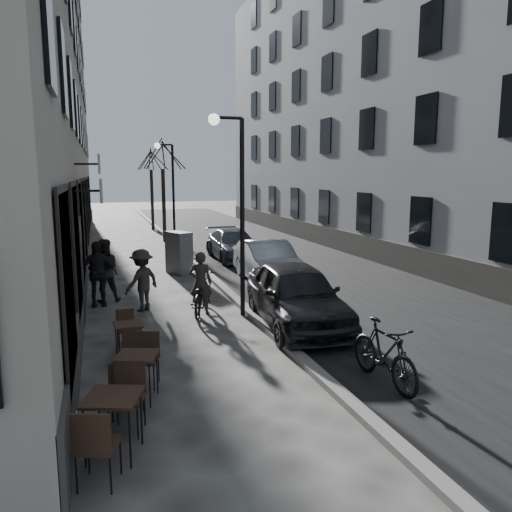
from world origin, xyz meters
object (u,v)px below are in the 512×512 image
streetlamp_near (236,194)px  bicycle (201,295)px  tree_near (162,154)px  moped (384,353)px  car_mid (268,262)px  pedestrian_near (104,270)px  car_far (233,245)px  bistro_set_b (137,373)px  tree_far (151,158)px  pedestrian_mid (142,280)px  car_near (296,295)px  bistro_set_a (114,419)px  pedestrian_far (97,274)px  bistro_set_c (129,336)px  utility_cabinet (179,253)px  sign_board (69,406)px  streetlamp_far (170,184)px

streetlamp_near → bicycle: 2.82m
tree_near → moped: (1.26, -19.92, -4.10)m
car_mid → moped: size_ratio=2.25×
pedestrian_near → car_far: pedestrian_near is taller
bistro_set_b → moped: size_ratio=0.85×
tree_near → tree_far: bearing=90.0°
tree_near → pedestrian_mid: bearing=-99.7°
bistro_set_b → car_near: 5.03m
bistro_set_a → pedestrian_far: pedestrian_far is taller
streetlamp_near → bicycle: streetlamp_near is taller
pedestrian_mid → car_mid: pedestrian_mid is taller
streetlamp_near → bistro_set_c: bearing=-142.5°
bicycle → car_far: 8.51m
utility_cabinet → bicycle: 5.58m
bistro_set_b → car_near: bearing=55.8°
bistro_set_b → car_far: car_far is taller
bistro_set_b → car_far: 13.64m
bistro_set_a → car_far: (5.42, 14.25, 0.12)m
sign_board → utility_cabinet: bearing=75.9°
tree_far → sign_board: size_ratio=5.54×
car_near → moped: car_near is taller
streetlamp_far → bistro_set_a: streetlamp_far is taller
bistro_set_a → sign_board: sign_board is taller
tree_near → streetlamp_far: bearing=-91.4°
tree_far → car_near: bearing=-87.2°
pedestrian_mid → car_far: 8.47m
tree_far → moped: 26.27m
bicycle → pedestrian_near: size_ratio=1.06×
car_mid → moped: bearing=-93.6°
streetlamp_far → pedestrian_mid: streetlamp_far is taller
car_near → utility_cabinet: bearing=108.1°
streetlamp_far → bistro_set_a: 18.32m
bistro_set_b → bistro_set_c: size_ratio=1.16×
bistro_set_c → bistro_set_a: bearing=-98.8°
pedestrian_far → bicycle: bearing=-35.0°
streetlamp_far → streetlamp_near: bearing=-90.0°
bistro_set_b → car_far: bearing=87.2°
utility_cabinet → bistro_set_c: bearing=-129.5°
tree_far → utility_cabinet: bearing=-92.3°
streetlamp_far → pedestrian_near: size_ratio=2.78×
pedestrian_mid → moped: pedestrian_mid is taller
pedestrian_far → car_near: pedestrian_far is taller
pedestrian_mid → car_mid: (4.39, 2.40, -0.14)m
streetlamp_far → car_far: (2.18, -3.58, -2.53)m
bistro_set_c → pedestrian_mid: 3.48m
streetlamp_far → tree_far: 9.12m
tree_near → pedestrian_near: tree_near is taller
car_near → car_mid: bearing=83.9°
tree_near → car_mid: tree_near is taller
pedestrian_mid → bistro_set_b: bearing=46.1°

